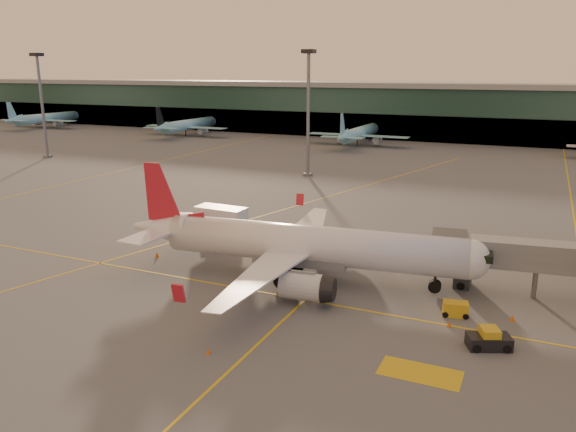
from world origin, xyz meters
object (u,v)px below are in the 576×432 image
at_px(main_airplane, 300,245).
at_px(gpu_cart, 455,309).
at_px(pushback_tug, 489,340).
at_px(catering_truck, 222,224).

distance_m(main_airplane, gpu_cart, 17.00).
bearing_deg(gpu_cart, pushback_tug, -68.48).
bearing_deg(main_airplane, catering_truck, 145.97).
distance_m(gpu_cart, pushback_tug, 6.17).
bearing_deg(gpu_cart, catering_truck, 150.89).
height_order(catering_truck, gpu_cart, catering_truck).
bearing_deg(main_airplane, gpu_cart, -15.79).
distance_m(main_airplane, catering_truck, 15.46).
height_order(main_airplane, pushback_tug, main_airplane).
bearing_deg(main_airplane, pushback_tug, -28.24).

